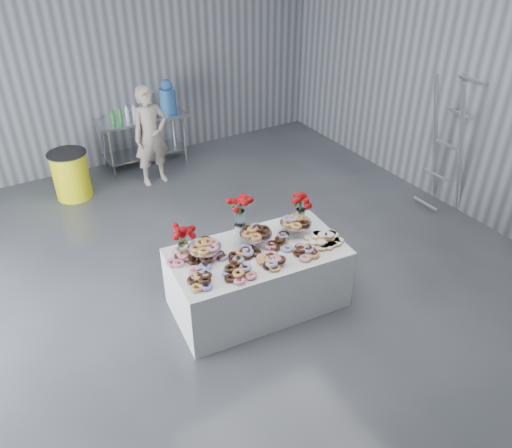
{
  "coord_description": "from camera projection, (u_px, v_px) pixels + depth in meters",
  "views": [
    {
      "loc": [
        -1.95,
        -3.81,
        3.93
      ],
      "look_at": [
        0.42,
        0.21,
        0.92
      ],
      "focal_mm": 35.0,
      "sensor_mm": 36.0,
      "label": 1
    }
  ],
  "objects": [
    {
      "name": "prep_table",
      "position": [
        143.0,
        132.0,
        8.55
      ],
      "size": [
        1.5,
        0.6,
        0.9
      ],
      "color": "silver",
      "rests_on": "ground"
    },
    {
      "name": "stepladder",
      "position": [
        448.0,
        145.0,
        7.1
      ],
      "size": [
        0.74,
        0.51,
        2.04
      ],
      "primitive_type": null,
      "rotation": [
        0.0,
        -0.25,
        0.0
      ],
      "color": "silver",
      "rests_on": "ground"
    },
    {
      "name": "bouquet_center",
      "position": [
        240.0,
        207.0,
        5.45
      ],
      "size": [
        0.26,
        0.26,
        0.57
      ],
      "color": "silver",
      "rests_on": "display_table"
    },
    {
      "name": "person",
      "position": [
        151.0,
        136.0,
        7.93
      ],
      "size": [
        0.62,
        0.44,
        1.61
      ],
      "primitive_type": "imported",
      "rotation": [
        0.0,
        0.0,
        0.09
      ],
      "color": "#CC8C93",
      "rests_on": "ground"
    },
    {
      "name": "bouquet_left",
      "position": [
        182.0,
        233.0,
        5.16
      ],
      "size": [
        0.26,
        0.26,
        0.42
      ],
      "color": "white",
      "rests_on": "display_table"
    },
    {
      "name": "bouquet_right",
      "position": [
        301.0,
        201.0,
        5.73
      ],
      "size": [
        0.26,
        0.26,
        0.42
      ],
      "color": "white",
      "rests_on": "display_table"
    },
    {
      "name": "trash_barrel",
      "position": [
        71.0,
        175.0,
        7.73
      ],
      "size": [
        0.59,
        0.59,
        0.75
      ],
      "rotation": [
        0.0,
        0.0,
        -0.22
      ],
      "color": "#FCF615",
      "rests_on": "ground"
    },
    {
      "name": "water_jug",
      "position": [
        168.0,
        97.0,
        8.48
      ],
      "size": [
        0.28,
        0.28,
        0.55
      ],
      "color": "#3B7DCA",
      "rests_on": "prep_table"
    },
    {
      "name": "room_walls",
      "position": [
        194.0,
        84.0,
        4.22
      ],
      "size": [
        8.04,
        9.04,
        4.02
      ],
      "color": "gray",
      "rests_on": "ground"
    },
    {
      "name": "cake_stand_mid",
      "position": [
        256.0,
        232.0,
        5.46
      ],
      "size": [
        0.36,
        0.36,
        0.17
      ],
      "color": "silver",
      "rests_on": "display_table"
    },
    {
      "name": "cake_stand_left",
      "position": [
        205.0,
        246.0,
        5.25
      ],
      "size": [
        0.36,
        0.36,
        0.17
      ],
      "color": "silver",
      "rests_on": "display_table"
    },
    {
      "name": "danish_pile",
      "position": [
        324.0,
        237.0,
        5.54
      ],
      "size": [
        0.48,
        0.48,
        0.11
      ],
      "primitive_type": null,
      "color": "silver",
      "rests_on": "display_table"
    },
    {
      "name": "drink_bottles",
      "position": [
        123.0,
        114.0,
        8.12
      ],
      "size": [
        0.54,
        0.08,
        0.27
      ],
      "primitive_type": null,
      "color": "#268C33",
      "rests_on": "prep_table"
    },
    {
      "name": "ground",
      "position": [
        234.0,
        310.0,
        5.72
      ],
      "size": [
        9.0,
        9.0,
        0.0
      ],
      "primitive_type": "plane",
      "color": "#37393E",
      "rests_on": "ground"
    },
    {
      "name": "display_table",
      "position": [
        258.0,
        278.0,
        5.61
      ],
      "size": [
        1.98,
        1.16,
        0.75
      ],
      "primitive_type": "cube",
      "rotation": [
        0.0,
        0.0,
        -0.09
      ],
      "color": "white",
      "rests_on": "ground"
    },
    {
      "name": "cake_stand_right",
      "position": [
        296.0,
        222.0,
        5.65
      ],
      "size": [
        0.36,
        0.36,
        0.17
      ],
      "color": "silver",
      "rests_on": "display_table"
    },
    {
      "name": "donut_mounds",
      "position": [
        260.0,
        250.0,
        5.35
      ],
      "size": [
        1.87,
        0.96,
        0.09
      ],
      "primitive_type": null,
      "rotation": [
        0.0,
        0.0,
        -0.09
      ],
      "color": "#D2864D",
      "rests_on": "display_table"
    }
  ]
}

